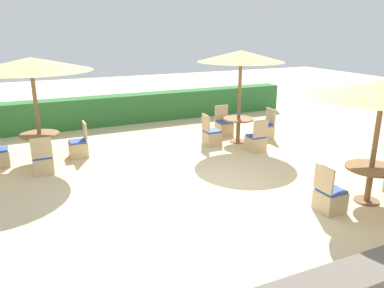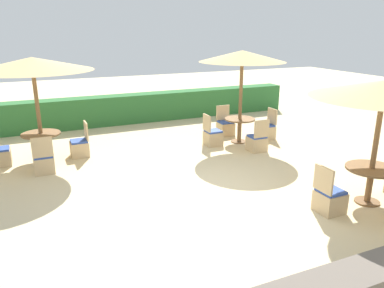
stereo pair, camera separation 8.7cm
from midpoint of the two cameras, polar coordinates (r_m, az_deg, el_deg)
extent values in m
plane|color=beige|center=(7.94, 1.49, -7.39)|extent=(40.00, 40.00, 0.00)
cube|color=#2D6B33|center=(13.76, -10.65, 5.24)|extent=(13.00, 0.70, 1.02)
cylinder|color=brown|center=(10.18, -22.80, 4.41)|extent=(0.10, 0.10, 2.56)
cone|color=tan|center=(10.01, -23.61, 11.11)|extent=(2.93, 2.93, 0.32)
cylinder|color=brown|center=(10.51, -22.01, -2.32)|extent=(0.48, 0.48, 0.03)
cylinder|color=brown|center=(10.41, -22.21, -0.59)|extent=(0.12, 0.12, 0.70)
cylinder|color=brown|center=(10.31, -22.44, 1.36)|extent=(0.97, 0.97, 0.04)
cube|color=tan|center=(10.52, -27.46, -1.95)|extent=(0.46, 0.46, 0.40)
cube|color=tan|center=(9.58, -21.98, -3.00)|extent=(0.46, 0.46, 0.40)
cube|color=#2D4CA8|center=(9.51, -22.13, -1.72)|extent=(0.42, 0.42, 0.05)
cube|color=tan|center=(9.23, -22.24, -0.56)|extent=(0.46, 0.04, 0.48)
cube|color=tan|center=(10.47, -17.14, -0.80)|extent=(0.46, 0.46, 0.40)
cube|color=#2D4CA8|center=(10.41, -17.25, 0.38)|extent=(0.42, 0.42, 0.05)
cube|color=tan|center=(10.36, -16.24, 1.92)|extent=(0.04, 0.46, 0.48)
cylinder|color=brown|center=(7.92, 25.82, -0.22)|extent=(0.10, 0.10, 2.34)
cone|color=tan|center=(7.69, 26.89, 7.54)|extent=(2.64, 2.64, 0.32)
cylinder|color=brown|center=(8.30, 24.78, -7.84)|extent=(0.48, 0.48, 0.03)
cylinder|color=brown|center=(8.18, 25.07, -5.73)|extent=(0.12, 0.12, 0.69)
cylinder|color=brown|center=(8.05, 25.40, -3.32)|extent=(0.98, 0.98, 0.04)
cube|color=tan|center=(7.55, 19.95, -8.21)|extent=(0.46, 0.46, 0.40)
cube|color=#2D4CA8|center=(7.46, 20.13, -6.64)|extent=(0.42, 0.42, 0.05)
cube|color=tan|center=(7.22, 19.14, -5.05)|extent=(0.04, 0.46, 0.48)
cylinder|color=brown|center=(11.15, 7.00, 6.83)|extent=(0.10, 0.10, 2.63)
cone|color=tan|center=(10.99, 7.24, 13.16)|extent=(2.49, 2.49, 0.32)
cylinder|color=brown|center=(11.45, 6.76, 0.43)|extent=(0.48, 0.48, 0.03)
cylinder|color=brown|center=(11.36, 6.82, 2.02)|extent=(0.12, 0.12, 0.69)
cylinder|color=brown|center=(11.27, 6.89, 3.81)|extent=(0.90, 0.90, 0.04)
cube|color=tan|center=(10.64, 9.42, 0.03)|extent=(0.46, 0.46, 0.40)
cube|color=#2D4CA8|center=(10.58, 9.48, 1.20)|extent=(0.42, 0.42, 0.05)
cube|color=tan|center=(10.34, 10.19, 2.31)|extent=(0.46, 0.04, 0.48)
cube|color=tan|center=(11.03, 2.83, 0.87)|extent=(0.46, 0.46, 0.40)
cube|color=#2D4CA8|center=(10.97, 2.85, 2.00)|extent=(0.42, 0.42, 0.05)
cube|color=tan|center=(10.81, 1.88, 3.24)|extent=(0.04, 0.46, 0.48)
cube|color=tan|center=(11.90, 10.74, 1.82)|extent=(0.46, 0.46, 0.40)
cube|color=#2D4CA8|center=(11.84, 10.80, 2.87)|extent=(0.42, 0.42, 0.05)
cube|color=tan|center=(11.90, 11.70, 4.20)|extent=(0.04, 0.46, 0.48)
cube|color=tan|center=(12.11, 4.71, 2.34)|extent=(0.46, 0.46, 0.40)
cube|color=#2D4CA8|center=(12.05, 4.74, 3.37)|extent=(0.42, 0.42, 0.05)
cube|color=tan|center=(12.17, 4.29, 4.80)|extent=(0.46, 0.04, 0.48)
camera|label=1|loc=(0.04, -90.31, -0.10)|focal=35.00mm
camera|label=2|loc=(0.04, 89.69, 0.10)|focal=35.00mm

